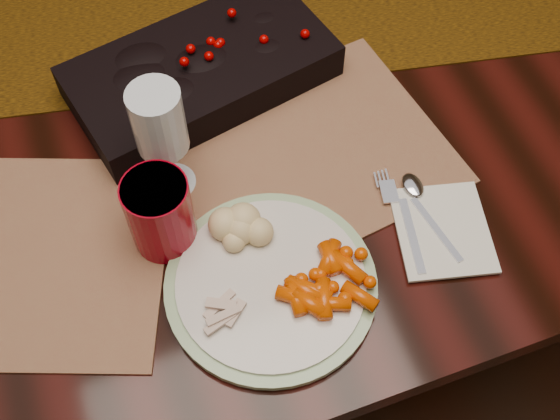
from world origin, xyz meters
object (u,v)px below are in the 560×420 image
object	(u,v)px
placemat_main	(293,160)
mashed_potatoes	(238,221)
centerpiece	(201,67)
napkin	(443,230)
dinner_plate	(271,284)
wine_glass	(163,143)
baby_carrots	(320,282)
red_cup	(160,213)
dining_table	(238,223)
turkey_shreds	(230,305)

from	to	relation	value
placemat_main	mashed_potatoes	world-z (taller)	mashed_potatoes
centerpiece	napkin	world-z (taller)	centerpiece
dinner_plate	wine_glass	world-z (taller)	wine_glass
placemat_main	napkin	distance (m)	0.23
baby_carrots	red_cup	xyz separation A→B (m)	(-0.16, 0.14, 0.03)
dining_table	red_cup	xyz separation A→B (m)	(-0.15, -0.21, 0.44)
napkin	wine_glass	size ratio (longest dim) A/B	0.75
dinner_plate	mashed_potatoes	xyz separation A→B (m)	(-0.01, 0.08, 0.03)
placemat_main	wine_glass	bearing A→B (deg)	165.30
centerpiece	red_cup	bearing A→B (deg)	-116.94
mashed_potatoes	baby_carrots	bearing A→B (deg)	-57.69
mashed_potatoes	napkin	bearing A→B (deg)	-18.53
baby_carrots	mashed_potatoes	size ratio (longest dim) A/B	1.33
dining_table	placemat_main	distance (m)	0.41
dinner_plate	napkin	xyz separation A→B (m)	(0.24, -0.00, -0.01)
centerpiece	wine_glass	world-z (taller)	wine_glass
centerpiece	baby_carrots	bearing A→B (deg)	-84.10
baby_carrots	turkey_shreds	bearing A→B (deg)	175.34
baby_carrots	wine_glass	size ratio (longest dim) A/B	0.55
napkin	red_cup	size ratio (longest dim) A/B	1.22
turkey_shreds	wine_glass	xyz separation A→B (m)	(-0.02, 0.21, 0.06)
turkey_shreds	wine_glass	bearing A→B (deg)	94.53
dinner_plate	red_cup	world-z (taller)	red_cup
centerpiece	red_cup	distance (m)	0.27
turkey_shreds	napkin	world-z (taller)	turkey_shreds
placemat_main	dinner_plate	bearing A→B (deg)	-126.62
placemat_main	wine_glass	xyz separation A→B (m)	(-0.17, 0.02, 0.09)
turkey_shreds	red_cup	distance (m)	0.14
centerpiece	baby_carrots	size ratio (longest dim) A/B	3.71
napkin	dining_table	bearing A→B (deg)	135.19
centerpiece	wine_glass	bearing A→B (deg)	-119.93
wine_glass	napkin	bearing A→B (deg)	-32.08
mashed_potatoes	dining_table	bearing A→B (deg)	76.90
dinner_plate	red_cup	bearing A→B (deg)	132.31
centerpiece	placemat_main	xyz separation A→B (m)	(0.08, -0.18, -0.04)
placemat_main	dinner_plate	world-z (taller)	dinner_plate
placemat_main	baby_carrots	size ratio (longest dim) A/B	4.12
wine_glass	mashed_potatoes	bearing A→B (deg)	-61.72
turkey_shreds	red_cup	world-z (taller)	red_cup
centerpiece	turkey_shreds	xyz separation A→B (m)	(-0.07, -0.37, -0.01)
dining_table	placemat_main	world-z (taller)	placemat_main
baby_carrots	mashed_potatoes	xyz separation A→B (m)	(-0.07, 0.11, 0.01)
dinner_plate	baby_carrots	world-z (taller)	baby_carrots
dining_table	red_cup	bearing A→B (deg)	-125.20
mashed_potatoes	turkey_shreds	bearing A→B (deg)	-113.21
napkin	wine_glass	world-z (taller)	wine_glass
dining_table	turkey_shreds	size ratio (longest dim) A/B	23.01
dining_table	placemat_main	xyz separation A→B (m)	(0.05, -0.15, 0.38)
centerpiece	mashed_potatoes	world-z (taller)	centerpiece
dinner_plate	mashed_potatoes	size ratio (longest dim) A/B	3.47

